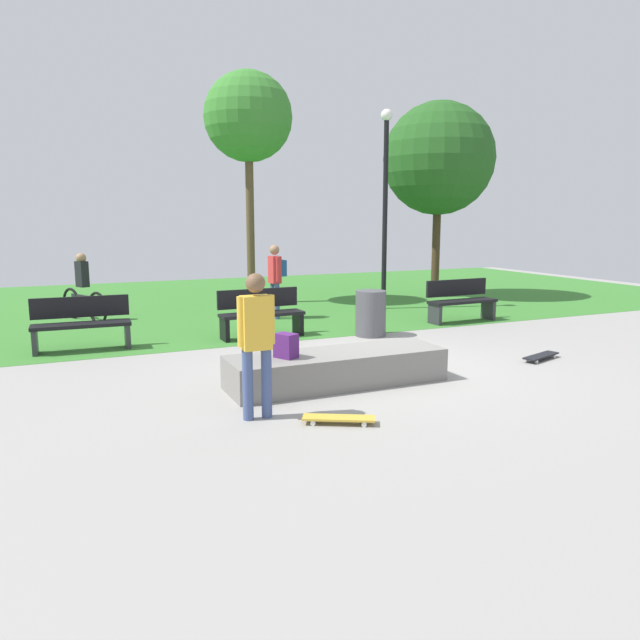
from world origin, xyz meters
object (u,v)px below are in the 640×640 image
Objects in this scene: park_bench_center_lawn at (261,312)px; lamp_post at (385,192)px; skateboard_by_ledge at (339,418)px; backpack_on_ledge at (286,346)px; tree_slender_maple at (439,159)px; cyclist_on_bicycle at (83,292)px; concrete_ledge at (337,368)px; tree_leaning_ash at (248,118)px; park_bench_far_right at (461,300)px; park_bench_near_path at (81,322)px; trash_bin at (371,313)px; skateboard_spare at (541,356)px; skater_performing_trick at (256,335)px; pedestrian_with_backpack at (276,275)px.

park_bench_center_lawn is 0.34× the size of lamp_post.
backpack_on_ledge is at bearing 92.84° from skateboard_by_ledge.
tree_slender_maple is at bearing 29.00° from park_bench_center_lawn.
cyclist_on_bicycle is (-2.98, 3.32, 0.15)m from park_bench_center_lawn.
tree_leaning_ash is at bearing 80.54° from concrete_ledge.
skateboard_by_ledge is at bearing -137.36° from park_bench_far_right.
lamp_post is (4.71, 7.19, 2.80)m from skateboard_by_ledge.
skateboard_by_ledge is at bearing -75.15° from cyclist_on_bicycle.
park_bench_near_path is 7.71m from park_bench_far_right.
lamp_post is at bearing -67.60° from backpack_on_ledge.
trash_bin is (5.13, -0.90, -0.04)m from park_bench_near_path.
lamp_post is 4.29m from trash_bin.
park_bench_center_lawn is (3.17, -0.16, 0.00)m from park_bench_near_path.
tree_leaning_ash is 6.75× the size of trash_bin.
trash_bin is (2.73, 4.26, 0.37)m from skateboard_by_ledge.
park_bench_center_lawn is 5.10m from lamp_post.
park_bench_near_path is 10.70m from tree_slender_maple.
tree_slender_maple reaches higher than trash_bin.
cyclist_on_bicycle is (-2.21, 8.33, 0.57)m from skateboard_by_ledge.
park_bench_near_path reaches higher than backpack_on_ledge.
skater_performing_trick is at bearing -170.31° from skateboard_spare.
trash_bin is at bearing -82.26° from tree_leaning_ash.
cyclist_on_bicycle is (-2.88, 6.87, 0.41)m from concrete_ledge.
park_bench_near_path is at bearing 177.12° from park_bench_center_lawn.
concrete_ledge is 1.82× the size of pedestrian_with_backpack.
park_bench_near_path is 0.34× the size of lamp_post.
skater_performing_trick is 1.00× the size of pedestrian_with_backpack.
park_bench_near_path is 0.98× the size of pedestrian_with_backpack.
skateboard_by_ledge is 5.08m from park_bench_center_lawn.
lamp_post is 2.89× the size of cyclist_on_bicycle.
skater_performing_trick is 0.31× the size of tree_slender_maple.
skateboard_spare is 8.60m from tree_slender_maple.
park_bench_far_right is at bearing -54.56° from tree_leaning_ash.
cyclist_on_bicycle reaches higher than skateboard_spare.
cyclist_on_bicycle is (-4.94, 4.07, 0.20)m from trash_bin.
park_bench_center_lawn is 4.54m from park_bench_far_right.
backpack_on_ledge is at bearing -134.80° from trash_bin.
concrete_ledge is 3.48m from trash_bin.
park_bench_far_right is 8.27m from cyclist_on_bicycle.
tree_slender_maple is 5.33m from tree_leaning_ash.
skateboard_spare is 3.27m from trash_bin.
tree_slender_maple is at bearing 45.28° from skater_performing_trick.
trash_bin is at bearing -69.86° from pedestrian_with_backpack.
tree_leaning_ash reaches higher than skateboard_by_ledge.
concrete_ledge is 5.60m from pedestrian_with_backpack.
lamp_post reaches higher than trash_bin.
park_bench_far_right is 0.98× the size of cyclist_on_bicycle.
skater_performing_trick is at bearing -108.92° from park_bench_center_lawn.
trash_bin is (0.72, -5.26, -4.30)m from tree_leaning_ash.
park_bench_far_right is 0.27× the size of tree_leaning_ash.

